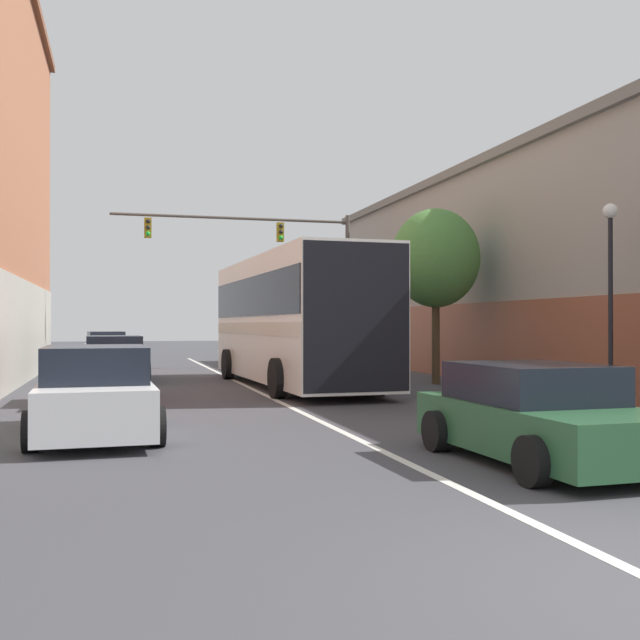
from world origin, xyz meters
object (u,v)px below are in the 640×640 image
hatchback_foreground (539,416)px  street_tree_near (436,259)px  parked_car_left_mid (114,359)px  bus (293,315)px  parked_car_left_distant (98,376)px  street_lamp (611,287)px  parked_car_left_far (95,394)px  parked_car_left_near (106,349)px  traffic_signal_gantry (278,253)px

hatchback_foreground → street_tree_near: size_ratio=0.75×
parked_car_left_mid → bus: bearing=-126.8°
bus → parked_car_left_distant: bus is taller
bus → street_lamp: street_lamp is taller
hatchback_foreground → parked_car_left_mid: 17.20m
hatchback_foreground → parked_car_left_far: parked_car_left_far is taller
hatchback_foreground → bus: bearing=0.1°
parked_car_left_far → parked_car_left_distant: parked_car_left_far is taller
hatchback_foreground → parked_car_left_near: size_ratio=0.88×
bus → street_tree_near: bearing=-96.6°
parked_car_left_far → parked_car_left_near: bearing=-1.2°
street_lamp → parked_car_left_near: bearing=116.7°
hatchback_foreground → parked_car_left_mid: bearing=17.2°
parked_car_left_far → street_tree_near: size_ratio=0.84×
parked_car_left_near → parked_car_left_far: size_ratio=1.01×
hatchback_foreground → traffic_signal_gantry: traffic_signal_gantry is taller
bus → parked_car_left_distant: bearing=117.8°
parked_car_left_far → street_lamp: size_ratio=1.02×
parked_car_left_near → parked_car_left_far: parked_car_left_near is taller
parked_car_left_mid → street_tree_near: 10.78m
parked_car_left_far → street_tree_near: bearing=-50.7°
street_tree_near → bus: bearing=175.5°
hatchback_foreground → street_tree_near: bearing=-19.6°
parked_car_left_mid → street_lamp: bearing=-139.0°
parked_car_left_distant → street_tree_near: size_ratio=0.75×
parked_car_left_mid → traffic_signal_gantry: (6.64, 5.63, 4.12)m
traffic_signal_gantry → street_tree_near: (2.90, -9.54, -0.97)m
parked_car_left_mid → street_lamp: 15.37m
parked_car_left_far → bus: bearing=-33.0°
parked_car_left_mid → traffic_signal_gantry: bearing=-51.8°
hatchback_foreground → parked_car_left_far: (-5.72, 3.94, 0.08)m
parked_car_left_far → traffic_signal_gantry: bearing=-22.5°
bus → traffic_signal_gantry: size_ratio=1.12×
street_tree_near → parked_car_left_near: bearing=124.9°
bus → parked_car_left_near: bus is taller
parked_car_left_near → parked_car_left_mid: size_ratio=0.99×
hatchback_foreground → street_lamp: bearing=-45.1°
hatchback_foreground → street_tree_near: street_tree_near is taller
parked_car_left_far → street_tree_near: street_tree_near is taller
parked_car_left_distant → bus: bearing=-60.3°
parked_car_left_distant → traffic_signal_gantry: 14.76m
bus → traffic_signal_gantry: bearing=-11.3°
parked_car_left_near → hatchback_foreground: bearing=-172.9°
parked_car_left_near → street_lamp: 24.15m
hatchback_foreground → parked_car_left_near: bearing=11.0°
parked_car_left_far → parked_car_left_distant: (-0.08, 5.66, -0.08)m
parked_car_left_distant → traffic_signal_gantry: (6.95, 12.33, 4.20)m
parked_car_left_mid → parked_car_left_far: bearing=176.8°
street_lamp → bus: bearing=124.8°
parked_car_left_distant → street_tree_near: bearing=-74.4°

